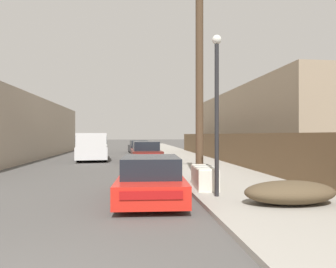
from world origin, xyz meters
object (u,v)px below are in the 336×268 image
at_px(car_parked_mid, 145,153).
at_px(utility_pole, 199,71).
at_px(parked_sports_car_red, 151,179).
at_px(car_parked_far, 139,147).
at_px(pickup_truck, 93,147).
at_px(brush_pile, 290,192).
at_px(discarded_fridge, 204,177).
at_px(street_lamp, 217,102).

bearing_deg(car_parked_mid, utility_pole, -79.97).
distance_m(parked_sports_car_red, car_parked_far, 21.56).
bearing_deg(pickup_truck, brush_pile, 109.66).
bearing_deg(brush_pile, parked_sports_car_red, 153.70).
bearing_deg(car_parked_far, parked_sports_car_red, -95.09).
bearing_deg(parked_sports_car_red, discarded_fridge, 28.74).
relative_size(parked_sports_car_red, car_parked_mid, 1.00).
relative_size(discarded_fridge, car_parked_mid, 0.39).
distance_m(car_parked_mid, brush_pile, 12.68).
bearing_deg(discarded_fridge, brush_pile, -54.49).
bearing_deg(parked_sports_car_red, street_lamp, -13.37).
bearing_deg(pickup_truck, parked_sports_car_red, 99.51).
bearing_deg(discarded_fridge, utility_pole, 86.09).
distance_m(discarded_fridge, street_lamp, 2.67).
bearing_deg(car_parked_far, brush_pile, -86.89).
relative_size(pickup_truck, brush_pile, 2.48).
relative_size(parked_sports_car_red, utility_pole, 0.56).
bearing_deg(car_parked_far, pickup_truck, -116.36).
height_order(utility_pole, street_lamp, utility_pole).
bearing_deg(car_parked_mid, car_parked_far, 89.20).
bearing_deg(pickup_truck, utility_pole, 112.42).
distance_m(discarded_fridge, pickup_truck, 13.12).
xyz_separation_m(utility_pole, brush_pile, (1.31, -4.24, -3.85)).
relative_size(car_parked_mid, street_lamp, 1.01).
bearing_deg(street_lamp, utility_pole, 85.95).
distance_m(discarded_fridge, brush_pile, 2.94).
relative_size(parked_sports_car_red, car_parked_far, 1.01).
relative_size(parked_sports_car_red, brush_pile, 1.96).
xyz_separation_m(car_parked_mid, street_lamp, (1.49, -11.19, 2.08)).
distance_m(car_parked_far, utility_pole, 19.42).
bearing_deg(pickup_truck, street_lamp, 105.94).
height_order(parked_sports_car_red, pickup_truck, pickup_truck).
xyz_separation_m(car_parked_mid, utility_pole, (1.71, -8.07, 3.60)).
bearing_deg(discarded_fridge, street_lamp, -85.63).
relative_size(discarded_fridge, brush_pile, 0.77).
height_order(discarded_fridge, utility_pole, utility_pole).
height_order(discarded_fridge, car_parked_far, car_parked_far).
height_order(parked_sports_car_red, car_parked_mid, car_parked_mid).
relative_size(car_parked_far, brush_pile, 1.94).
height_order(car_parked_far, street_lamp, street_lamp).
bearing_deg(street_lamp, brush_pile, -36.01).
height_order(discarded_fridge, pickup_truck, pickup_truck).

